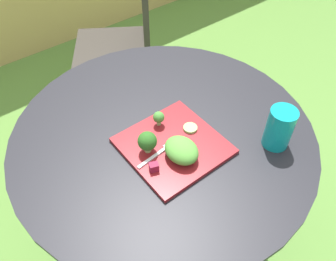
% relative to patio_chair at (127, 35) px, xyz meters
% --- Properties ---
extents(ground_plane, '(12.00, 12.00, 0.00)m').
position_rel_patio_chair_xyz_m(ground_plane, '(-0.42, -0.89, -0.53)').
color(ground_plane, '#568438').
extents(patio_table, '(1.00, 1.00, 0.76)m').
position_rel_patio_chair_xyz_m(patio_table, '(-0.42, -0.89, -0.01)').
color(patio_table, black).
rests_on(patio_table, ground_plane).
extents(patio_chair, '(0.61, 0.61, 0.90)m').
position_rel_patio_chair_xyz_m(patio_chair, '(0.00, 0.00, 0.00)').
color(patio_chair, '#332D28').
rests_on(patio_chair, ground_plane).
extents(salad_plate, '(0.29, 0.29, 0.01)m').
position_rel_patio_chair_xyz_m(salad_plate, '(-0.44, -0.97, 0.24)').
color(salad_plate, maroon).
rests_on(salad_plate, patio_table).
extents(drinking_glass, '(0.08, 0.08, 0.14)m').
position_rel_patio_chair_xyz_m(drinking_glass, '(-0.17, -1.15, 0.29)').
color(drinking_glass, '#0F8C93').
rests_on(drinking_glass, patio_table).
extents(fork, '(0.15, 0.03, 0.00)m').
position_rel_patio_chair_xyz_m(fork, '(-0.49, -0.97, 0.25)').
color(fork, silver).
rests_on(fork, salad_plate).
extents(lettuce_mound, '(0.09, 0.11, 0.06)m').
position_rel_patio_chair_xyz_m(lettuce_mound, '(-0.45, -1.02, 0.27)').
color(lettuce_mound, '#519338').
rests_on(lettuce_mound, salad_plate).
extents(broccoli_floret_0, '(0.04, 0.04, 0.05)m').
position_rel_patio_chair_xyz_m(broccoli_floret_0, '(-0.42, -0.87, 0.28)').
color(broccoli_floret_0, '#99B770').
rests_on(broccoli_floret_0, salad_plate).
extents(broccoli_floret_1, '(0.06, 0.06, 0.07)m').
position_rel_patio_chair_xyz_m(broccoli_floret_1, '(-0.52, -0.94, 0.29)').
color(broccoli_floret_1, '#99B770').
rests_on(broccoli_floret_1, salad_plate).
extents(cucumber_slice_0, '(0.05, 0.05, 0.01)m').
position_rel_patio_chair_xyz_m(cucumber_slice_0, '(-0.36, -0.95, 0.25)').
color(cucumber_slice_0, '#8EB766').
rests_on(cucumber_slice_0, salad_plate).
extents(beet_chunk_0, '(0.03, 0.03, 0.03)m').
position_rel_patio_chair_xyz_m(beet_chunk_0, '(-0.55, -1.01, 0.26)').
color(beet_chunk_0, maroon).
rests_on(beet_chunk_0, salad_plate).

